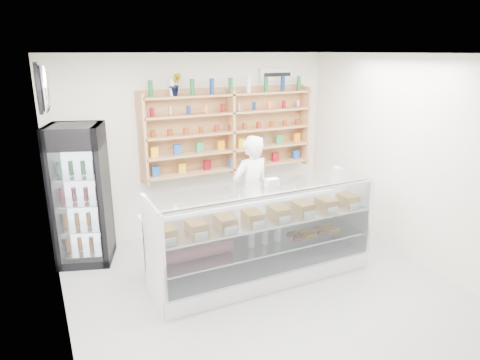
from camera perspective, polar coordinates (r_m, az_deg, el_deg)
room at (r=4.64m, az=5.36°, el=-1.13°), size 5.00×5.00×5.00m
display_counter at (r=5.58m, az=2.90°, el=-9.55°), size 2.85×0.85×1.24m
shop_worker at (r=6.24m, az=1.45°, el=-1.67°), size 0.67×0.50×1.69m
drinks_cooler at (r=6.16m, az=-20.41°, el=-1.86°), size 0.87×0.85×1.92m
wall_shelving at (r=6.83m, az=-1.23°, el=6.46°), size 2.84×0.28×1.33m
potted_plant at (r=6.41m, az=-8.66°, el=12.49°), size 0.20×0.17×0.33m
security_mirror at (r=4.97m, az=-24.74°, el=11.01°), size 0.15×0.50×0.50m
wall_sign at (r=7.26m, az=4.93°, el=13.83°), size 0.62×0.03×0.20m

